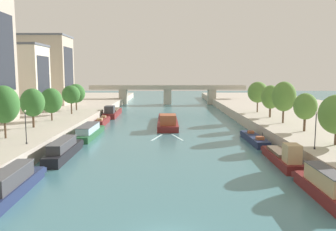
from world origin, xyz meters
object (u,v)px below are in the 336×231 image
object	(u,v)px
moored_boat_left_near	(15,183)
moored_boat_left_far	(90,131)
tree_right_third	(285,97)
tree_left_midway	(72,94)
tree_right_end_of_row	(259,92)
lamppost_left_bank	(27,125)
moored_boat_right_gap_after	(284,157)
moored_boat_right_downstream	(255,139)
tree_left_second	(77,93)
moored_boat_right_midway	(324,186)
tree_right_by_lamp	(272,97)
lamppost_right_bank	(317,129)
tree_left_third	(5,104)
barge_midriver	(169,121)
tree_right_distant	(306,106)
moored_boat_left_gap_after	(103,121)
bridge_far	(168,92)
moored_boat_left_end	(113,112)
tree_left_distant	(34,103)
tree_left_nearest	(52,101)
moored_boat_left_downstream	(65,150)

from	to	relation	value
moored_boat_left_near	moored_boat_left_far	xyz separation A→B (m)	(0.23, 29.17, -0.15)
tree_right_third	moored_boat_left_near	bearing A→B (deg)	-138.23
tree_left_midway	tree_right_end_of_row	size ratio (longest dim) A/B	0.90
tree_right_third	tree_right_end_of_row	xyz separation A→B (m)	(-0.13, 17.48, -0.18)
tree_right_end_of_row	lamppost_left_bank	bearing A→B (deg)	-136.99
moored_boat_right_gap_after	moored_boat_right_downstream	size ratio (longest dim) A/B	0.98
tree_left_second	moored_boat_right_gap_after	bearing A→B (deg)	-49.44
moored_boat_left_far	lamppost_left_bank	distance (m)	17.48
moored_boat_left_near	moored_boat_right_midway	size ratio (longest dim) A/B	1.16
tree_right_by_lamp	lamppost_right_bank	distance (m)	30.21
tree_left_third	tree_right_by_lamp	size ratio (longest dim) A/B	1.11
tree_right_end_of_row	lamppost_right_bank	distance (m)	39.43
barge_midriver	tree_right_end_of_row	distance (m)	22.44
tree_left_third	lamppost_right_bank	size ratio (longest dim) A/B	1.62
moored_boat_right_gap_after	tree_left_third	bearing A→B (deg)	170.94
barge_midriver	moored_boat_left_far	xyz separation A→B (m)	(-13.83, -13.73, 0.01)
lamppost_left_bank	lamppost_right_bank	size ratio (longest dim) A/B	0.97
tree_left_second	lamppost_right_bank	distance (m)	59.46
tree_left_third	tree_right_end_of_row	world-z (taller)	tree_left_third
tree_right_end_of_row	tree_right_by_lamp	bearing A→B (deg)	-88.77
tree_right_distant	tree_right_end_of_row	xyz separation A→B (m)	(-0.49, 26.39, 0.77)
tree_right_end_of_row	tree_left_midway	bearing A→B (deg)	-175.32
moored_boat_left_gap_after	moored_boat_left_far	bearing A→B (deg)	-87.85
moored_boat_right_downstream	tree_right_third	size ratio (longest dim) A/B	1.61
barge_midriver	tree_left_midway	distance (m)	22.23
moored_boat_right_gap_after	bridge_far	distance (m)	84.85
moored_boat_left_gap_after	moored_boat_left_end	bearing A→B (deg)	90.58
barge_midriver	lamppost_left_bank	world-z (taller)	lamppost_left_bank
tree_right_distant	tree_right_third	bearing A→B (deg)	92.30
bridge_far	lamppost_left_bank	bearing A→B (deg)	-102.33
tree_left_second	tree_right_distant	bearing A→B (deg)	-35.38
tree_left_second	lamppost_left_bank	xyz separation A→B (m)	(4.53, -40.96, -1.71)
tree_right_distant	bridge_far	distance (m)	75.05
barge_midriver	moored_boat_right_gap_after	world-z (taller)	moored_boat_right_gap_after
moored_boat_right_gap_after	tree_right_end_of_row	size ratio (longest dim) A/B	1.68
tree_right_third	moored_boat_left_gap_after	bearing A→B (deg)	159.83
tree_left_distant	bridge_far	size ratio (longest dim) A/B	0.12
moored_boat_right_gap_after	tree_right_third	bearing A→B (deg)	71.63
moored_boat_right_midway	tree_left_nearest	distance (m)	50.82
tree_left_midway	bridge_far	bearing A→B (deg)	66.52
tree_left_second	moored_boat_left_downstream	bearing A→B (deg)	-77.45
barge_midriver	tree_left_midway	world-z (taller)	tree_left_midway
moored_boat_left_far	tree_left_nearest	size ratio (longest dim) A/B	2.32
moored_boat_left_downstream	tree_left_second	world-z (taller)	tree_left_second
moored_boat_left_gap_after	tree_left_second	world-z (taller)	tree_left_second
tree_right_third	tree_right_distant	bearing A→B (deg)	-87.70
tree_left_third	moored_boat_left_gap_after	bearing A→B (deg)	73.67
moored_boat_left_gap_after	moored_boat_left_downstream	bearing A→B (deg)	-88.79
tree_left_midway	moored_boat_left_near	bearing A→B (deg)	-80.82
tree_left_midway	moored_boat_right_midway	bearing A→B (deg)	-52.56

